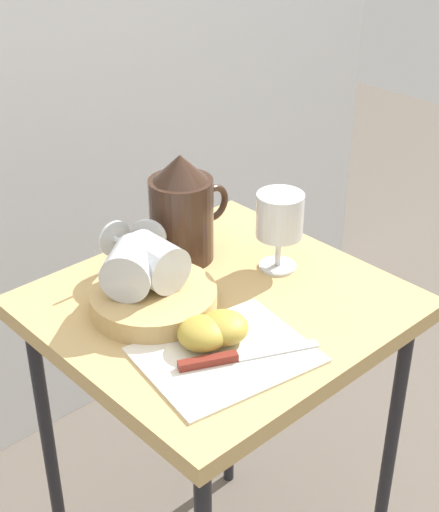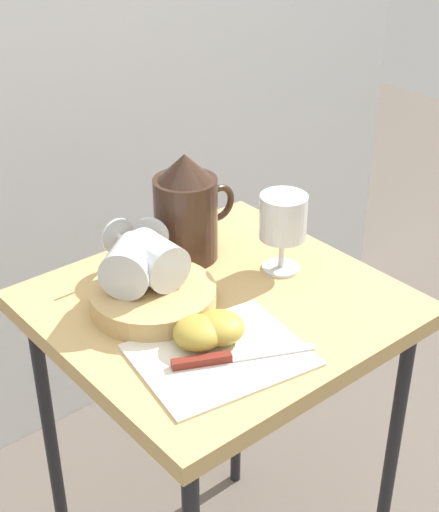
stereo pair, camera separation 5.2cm
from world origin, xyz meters
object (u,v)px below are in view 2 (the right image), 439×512
object	(u,v)px
pitcher	(186,216)
knife	(223,358)
wine_glass_tipped_near	(153,259)
apple_half_left	(199,333)
apple_half_right	(219,327)
wine_glass_upright	(283,221)
basket_tray	(153,298)
wine_glass_tipped_far	(132,264)
table	(220,338)

from	to	relation	value
pitcher	knife	world-z (taller)	pitcher
wine_glass_tipped_near	apple_half_left	world-z (taller)	wine_glass_tipped_near
apple_half_left	apple_half_right	world-z (taller)	same
wine_glass_tipped_near	pitcher	bearing A→B (deg)	31.75
wine_glass_upright	wine_glass_tipped_near	size ratio (longest dim) A/B	0.92
knife	apple_half_right	bearing A→B (deg)	55.55
pitcher	wine_glass_upright	size ratio (longest dim) A/B	1.40
basket_tray	pitcher	world-z (taller)	pitcher
wine_glass_tipped_far	apple_half_left	world-z (taller)	wine_glass_tipped_far
table	wine_glass_tipped_far	world-z (taller)	wine_glass_tipped_far
wine_glass_upright	knife	xyz separation A→B (m)	(-0.24, -0.13, -0.08)
wine_glass_upright	table	bearing A→B (deg)	-177.22
basket_tray	table	bearing A→B (deg)	-28.36
wine_glass_upright	wine_glass_tipped_far	distance (m)	0.26
pitcher	apple_half_left	world-z (taller)	pitcher
wine_glass_tipped_far	apple_half_right	size ratio (longest dim) A/B	2.10
table	apple_half_right	bearing A→B (deg)	-130.10
basket_tray	wine_glass_upright	xyz separation A→B (m)	(0.23, -0.04, 0.07)
table	wine_glass_upright	world-z (taller)	wine_glass_upright
basket_tray	wine_glass_tipped_far	size ratio (longest dim) A/B	1.26
table	apple_half_left	size ratio (longest dim) A/B	9.58
basket_tray	apple_half_right	bearing A→B (deg)	-80.87
basket_tray	knife	bearing A→B (deg)	-92.51
wine_glass_tipped_near	wine_glass_tipped_far	bearing A→B (deg)	166.36
pitcher	apple_half_right	xyz separation A→B (m)	(-0.12, -0.23, -0.05)
apple_half_left	wine_glass_tipped_near	bearing A→B (deg)	80.32
pitcher	apple_half_right	bearing A→B (deg)	-117.32
apple_half_right	pitcher	bearing A→B (deg)	62.68
apple_half_right	apple_half_left	bearing A→B (deg)	163.78
wine_glass_tipped_near	knife	bearing A→B (deg)	-96.68
apple_half_right	knife	world-z (taller)	apple_half_right
table	basket_tray	xyz separation A→B (m)	(-0.09, 0.05, 0.09)
knife	wine_glass_tipped_near	bearing A→B (deg)	83.32
wine_glass_tipped_near	apple_half_right	size ratio (longest dim) A/B	1.99
pitcher	apple_half_left	bearing A→B (deg)	-124.16
knife	apple_half_left	bearing A→B (deg)	91.68
wine_glass_upright	apple_half_right	xyz separation A→B (m)	(-0.21, -0.09, -0.07)
basket_tray	apple_half_left	distance (m)	0.13
table	apple_half_right	distance (m)	0.15
wine_glass_tipped_far	apple_half_right	bearing A→B (deg)	-75.83
table	wine_glass_upright	size ratio (longest dim) A/B	5.21
pitcher	wine_glass_tipped_far	xyz separation A→B (m)	(-0.16, -0.07, -0.00)
basket_tray	apple_half_left	bearing A→B (deg)	-94.23
basket_tray	wine_glass_tipped_near	size ratio (longest dim) A/B	1.33
wine_glass_tipped_far	apple_half_left	size ratio (longest dim) A/B	2.10
basket_tray	apple_half_left	size ratio (longest dim) A/B	2.65
basket_tray	pitcher	size ratio (longest dim) A/B	1.03
pitcher	wine_glass_tipped_near	size ratio (longest dim) A/B	1.29
wine_glass_upright	apple_half_right	bearing A→B (deg)	-156.75
apple_half_left	apple_half_right	xyz separation A→B (m)	(0.03, -0.01, 0.00)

